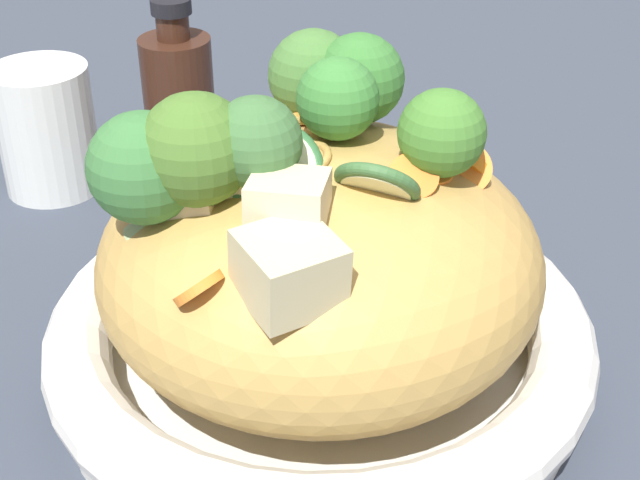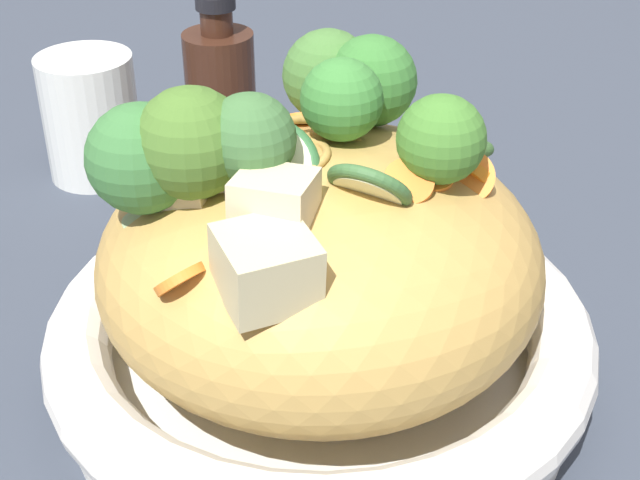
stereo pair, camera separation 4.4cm
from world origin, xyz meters
name	(u,v)px [view 2 (the right image)]	position (x,y,z in m)	size (l,w,h in m)	color
ground_plane	(320,380)	(0.00, 0.00, 0.00)	(3.00, 3.00, 0.00)	#343C48
serving_bowl	(320,341)	(0.00, 0.00, 0.03)	(0.28, 0.28, 0.05)	white
noodle_heap	(320,260)	(0.00, 0.00, 0.08)	(0.22, 0.22, 0.13)	tan
broccoli_florets	(281,122)	(-0.01, 0.02, 0.15)	(0.19, 0.14, 0.07)	#93B572
carrot_coins	(391,179)	(0.02, -0.03, 0.13)	(0.17, 0.11, 0.04)	orange
zucchini_slices	(321,155)	(0.01, 0.01, 0.13)	(0.17, 0.18, 0.05)	beige
chicken_chunks	(246,214)	(-0.05, -0.02, 0.13)	(0.06, 0.11, 0.04)	beige
soy_sauce_bottle	(221,95)	(0.09, 0.25, 0.06)	(0.05, 0.05, 0.13)	#381E14
drinking_glass	(93,116)	(0.00, 0.29, 0.05)	(0.07, 0.07, 0.09)	silver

